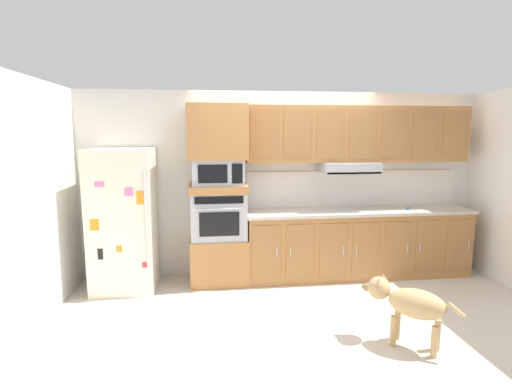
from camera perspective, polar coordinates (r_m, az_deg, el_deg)
The scene contains 15 objects.
ground_plane at distance 4.82m, azimuth 6.34°, elevation -15.37°, with size 9.60×9.60×0.00m, color beige.
back_kitchen_wall at distance 5.53m, azimuth 3.94°, elevation 1.31°, with size 6.20×0.12×2.50m, color silver.
side_panel_left at distance 4.68m, azimuth -28.95°, elevation -1.16°, with size 0.12×7.10×2.50m, color silver.
refrigerator at distance 5.19m, azimuth -18.61°, elevation -3.80°, with size 0.76×0.73×1.76m.
oven_base_cabinet at distance 5.30m, azimuth -5.33°, elevation -9.61°, with size 0.74×0.62×0.60m, color #A8703D.
built_in_oven at distance 5.14m, azimuth -5.42°, elevation -3.25°, with size 0.70×0.62×0.60m.
appliance_mid_shelf at distance 5.08m, azimuth -5.48°, elevation 0.61°, with size 0.74×0.62×0.10m, color #A8703D.
microwave at distance 5.05m, azimuth -5.51°, elevation 2.97°, with size 0.64×0.54×0.32m.
appliance_upper_cabinet at distance 5.03m, azimuth -5.60°, elevation 8.64°, with size 0.74×0.62×0.68m, color #A8703D.
lower_cabinet_run at distance 5.62m, azimuth 14.41°, elevation -7.27°, with size 3.03×0.63×0.88m.
countertop_slab at distance 5.52m, azimuth 14.58°, elevation -2.67°, with size 3.07×0.64×0.04m, color #BCB2A3.
backsplash_panel at distance 5.74m, azimuth 13.63°, elevation 0.54°, with size 3.07×0.02×0.50m, color silver.
upper_cabinet_with_hood at distance 5.52m, azimuth 14.43°, elevation 7.83°, with size 3.03×0.48×0.88m.
screwdriver at distance 5.72m, azimuth 21.23°, elevation -2.23°, with size 0.17×0.16×0.03m.
dog at distance 3.99m, azimuth 21.18°, elevation -14.70°, with size 0.73×0.63×0.63m.
Camera 1 is at (-1.04, -4.28, 1.97)m, focal length 27.65 mm.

